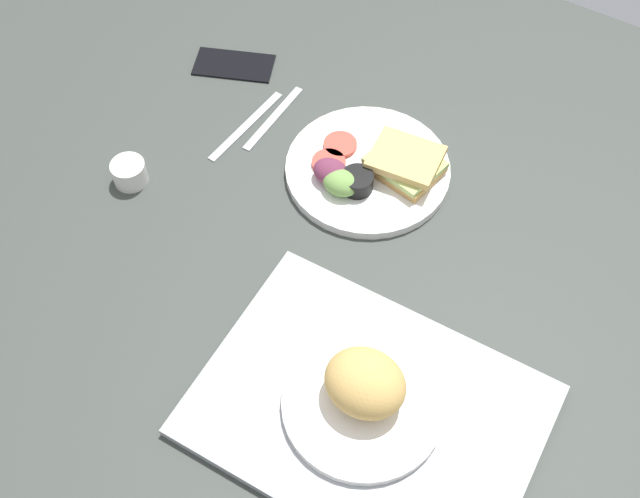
{
  "coord_description": "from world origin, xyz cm",
  "views": [
    {
      "loc": [
        -32.82,
        59.43,
        101.73
      ],
      "look_at": [
        2.0,
        3.0,
        4.0
      ],
      "focal_mm": 44.62,
      "sensor_mm": 36.0,
      "label": 1
    }
  ],
  "objects_px": {
    "bread_plate_near": "(364,392)",
    "cell_phone": "(234,64)",
    "serving_tray": "(368,410)",
    "fork": "(273,118)",
    "knife": "(246,125)",
    "plate_with_salad": "(370,169)",
    "espresso_cup": "(129,173)"
  },
  "relations": [
    {
      "from": "serving_tray",
      "to": "plate_with_salad",
      "type": "height_order",
      "value": "plate_with_salad"
    },
    {
      "from": "serving_tray",
      "to": "fork",
      "type": "bearing_deg",
      "value": -43.35
    },
    {
      "from": "fork",
      "to": "serving_tray",
      "type": "bearing_deg",
      "value": 46.48
    },
    {
      "from": "fork",
      "to": "cell_phone",
      "type": "height_order",
      "value": "cell_phone"
    },
    {
      "from": "espresso_cup",
      "to": "cell_phone",
      "type": "xyz_separation_m",
      "value": [
        0.01,
        -0.31,
        -0.02
      ]
    },
    {
      "from": "bread_plate_near",
      "to": "knife",
      "type": "relative_size",
      "value": 1.15
    },
    {
      "from": "fork",
      "to": "espresso_cup",
      "type": "bearing_deg",
      "value": -27.29
    },
    {
      "from": "serving_tray",
      "to": "plate_with_salad",
      "type": "distance_m",
      "value": 0.42
    },
    {
      "from": "bread_plate_near",
      "to": "espresso_cup",
      "type": "distance_m",
      "value": 0.54
    },
    {
      "from": "bread_plate_near",
      "to": "cell_phone",
      "type": "distance_m",
      "value": 0.7
    },
    {
      "from": "plate_with_salad",
      "to": "bread_plate_near",
      "type": "bearing_deg",
      "value": 118.33
    },
    {
      "from": "bread_plate_near",
      "to": "fork",
      "type": "distance_m",
      "value": 0.55
    },
    {
      "from": "bread_plate_near",
      "to": "cell_phone",
      "type": "xyz_separation_m",
      "value": [
        0.53,
        -0.45,
        -0.04
      ]
    },
    {
      "from": "serving_tray",
      "to": "cell_phone",
      "type": "height_order",
      "value": "serving_tray"
    },
    {
      "from": "serving_tray",
      "to": "knife",
      "type": "relative_size",
      "value": 2.37
    },
    {
      "from": "bread_plate_near",
      "to": "fork",
      "type": "relative_size",
      "value": 1.29
    },
    {
      "from": "serving_tray",
      "to": "fork",
      "type": "xyz_separation_m",
      "value": [
        0.41,
        -0.39,
        -0.01
      ]
    },
    {
      "from": "knife",
      "to": "cell_phone",
      "type": "height_order",
      "value": "cell_phone"
    },
    {
      "from": "bread_plate_near",
      "to": "cell_phone",
      "type": "relative_size",
      "value": 1.52
    },
    {
      "from": "plate_with_salad",
      "to": "serving_tray",
      "type": "bearing_deg",
      "value": 119.23
    },
    {
      "from": "bread_plate_near",
      "to": "plate_with_salad",
      "type": "xyz_separation_m",
      "value": [
        0.19,
        -0.36,
        -0.03
      ]
    },
    {
      "from": "serving_tray",
      "to": "plate_with_salad",
      "type": "relative_size",
      "value": 1.66
    },
    {
      "from": "espresso_cup",
      "to": "plate_with_salad",
      "type": "bearing_deg",
      "value": -146.95
    },
    {
      "from": "serving_tray",
      "to": "plate_with_salad",
      "type": "bearing_deg",
      "value": -60.77
    },
    {
      "from": "espresso_cup",
      "to": "fork",
      "type": "bearing_deg",
      "value": -117.12
    },
    {
      "from": "knife",
      "to": "fork",
      "type": "bearing_deg",
      "value": 146.78
    },
    {
      "from": "espresso_cup",
      "to": "knife",
      "type": "xyz_separation_m",
      "value": [
        -0.09,
        -0.2,
        -0.02
      ]
    },
    {
      "from": "bread_plate_near",
      "to": "plate_with_salad",
      "type": "bearing_deg",
      "value": -61.67
    },
    {
      "from": "plate_with_salad",
      "to": "knife",
      "type": "xyz_separation_m",
      "value": [
        0.24,
        0.02,
        -0.02
      ]
    },
    {
      "from": "serving_tray",
      "to": "fork",
      "type": "height_order",
      "value": "serving_tray"
    },
    {
      "from": "serving_tray",
      "to": "fork",
      "type": "distance_m",
      "value": 0.56
    },
    {
      "from": "bread_plate_near",
      "to": "cell_phone",
      "type": "height_order",
      "value": "bread_plate_near"
    }
  ]
}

